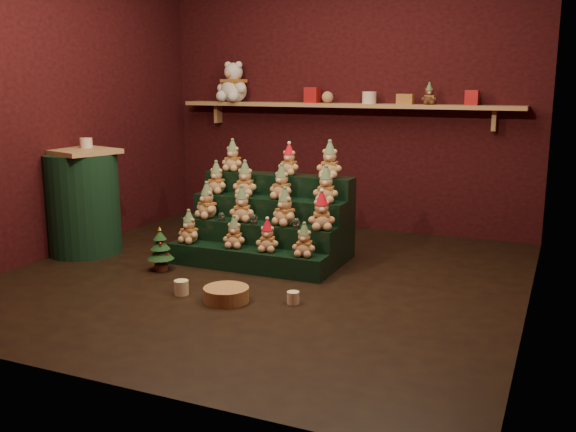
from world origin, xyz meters
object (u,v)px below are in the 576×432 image
at_px(snow_globe_a, 222,216).
at_px(side_table, 82,202).
at_px(white_bear, 234,77).
at_px(riser_tier_front, 246,260).
at_px(snow_globe_c, 296,223).
at_px(mug_left, 181,288).
at_px(mug_right, 293,298).
at_px(brown_bear, 429,94).
at_px(wicker_basket, 226,294).
at_px(mini_christmas_tree, 160,249).
at_px(snow_globe_b, 254,219).

xyz_separation_m(snow_globe_a, side_table, (-1.30, -0.25, 0.07)).
relative_size(snow_globe_a, white_bear, 0.14).
xyz_separation_m(riser_tier_front, snow_globe_c, (0.39, 0.16, 0.31)).
bearing_deg(mug_left, mug_right, 10.17).
xyz_separation_m(riser_tier_front, white_bear, (-1.03, 1.73, 1.50)).
distance_m(riser_tier_front, white_bear, 2.51).
bearing_deg(brown_bear, side_table, -162.59).
height_order(side_table, brown_bear, brown_bear).
xyz_separation_m(riser_tier_front, mug_left, (-0.15, -0.75, -0.04)).
relative_size(side_table, white_bear, 1.76).
bearing_deg(riser_tier_front, wicker_basket, -72.85).
xyz_separation_m(riser_tier_front, mug_right, (0.69, -0.60, -0.05)).
bearing_deg(mug_right, snow_globe_c, 111.59).
distance_m(riser_tier_front, snow_globe_c, 0.52).
bearing_deg(brown_bear, riser_tier_front, -138.89).
height_order(mug_right, brown_bear, brown_bear).
relative_size(mini_christmas_tree, brown_bear, 1.86).
relative_size(side_table, brown_bear, 4.74).
distance_m(mug_left, white_bear, 3.04).
height_order(snow_globe_a, brown_bear, brown_bear).
height_order(mini_christmas_tree, mug_right, mini_christmas_tree).
bearing_deg(mug_right, snow_globe_a, 142.85).
relative_size(riser_tier_front, snow_globe_b, 16.25).
bearing_deg(white_bear, wicker_basket, -51.23).
xyz_separation_m(mini_christmas_tree, brown_bear, (1.75, 2.02, 1.24)).
bearing_deg(snow_globe_c, snow_globe_b, 180.00).
bearing_deg(side_table, mug_right, 3.89).
xyz_separation_m(side_table, mini_christmas_tree, (0.98, -0.21, -0.29)).
height_order(riser_tier_front, brown_bear, brown_bear).
bearing_deg(mini_christmas_tree, side_table, 168.07).
height_order(snow_globe_c, brown_bear, brown_bear).
relative_size(riser_tier_front, white_bear, 2.58).
bearing_deg(snow_globe_c, mini_christmas_tree, -156.24).
bearing_deg(mug_right, snow_globe_b, 132.29).
distance_m(mini_christmas_tree, mug_right, 1.37).
height_order(snow_globe_b, wicker_basket, snow_globe_b).
bearing_deg(brown_bear, mug_right, -116.44).
bearing_deg(wicker_basket, mug_right, 17.45).
bearing_deg(snow_globe_c, wicker_basket, -99.92).
distance_m(mini_christmas_tree, wicker_basket, 0.99).
xyz_separation_m(snow_globe_a, snow_globe_b, (0.31, 0.00, 0.01)).
height_order(mug_right, white_bear, white_bear).
relative_size(snow_globe_b, brown_bear, 0.43).
bearing_deg(side_table, snow_globe_c, 23.44).
distance_m(snow_globe_b, side_table, 1.63).
distance_m(mug_left, wicker_basket, 0.37).
distance_m(mini_christmas_tree, brown_bear, 2.94).
bearing_deg(snow_globe_b, side_table, -171.31).
relative_size(mini_christmas_tree, white_bear, 0.69).
distance_m(riser_tier_front, side_table, 1.66).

